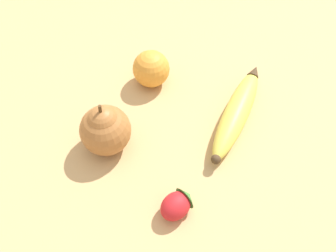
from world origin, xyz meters
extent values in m
plane|color=tan|center=(0.00, 0.00, 0.00)|extent=(3.00, 3.00, 0.00)
ellipsoid|color=#DBCC4C|center=(-0.03, -0.01, 0.02)|extent=(0.06, 0.22, 0.04)
cone|color=#47331E|center=(-0.02, -0.11, 0.03)|extent=(0.02, 0.03, 0.03)
sphere|color=#47331E|center=(-0.04, 0.10, 0.02)|extent=(0.02, 0.02, 0.02)
sphere|color=orange|center=(0.15, -0.01, 0.04)|extent=(0.07, 0.07, 0.07)
sphere|color=#A36633|center=(0.13, 0.15, 0.04)|extent=(0.08, 0.08, 0.08)
sphere|color=#A36633|center=(0.13, 0.15, 0.06)|extent=(0.05, 0.05, 0.05)
cylinder|color=#4C3319|center=(0.13, 0.15, 0.09)|extent=(0.01, 0.01, 0.02)
ellipsoid|color=red|center=(-0.02, 0.20, 0.02)|extent=(0.05, 0.06, 0.04)
cone|color=#3D8438|center=(-0.03, 0.18, 0.02)|extent=(0.04, 0.02, 0.04)
camera|label=1|loc=(-0.11, 0.37, 0.47)|focal=35.00mm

